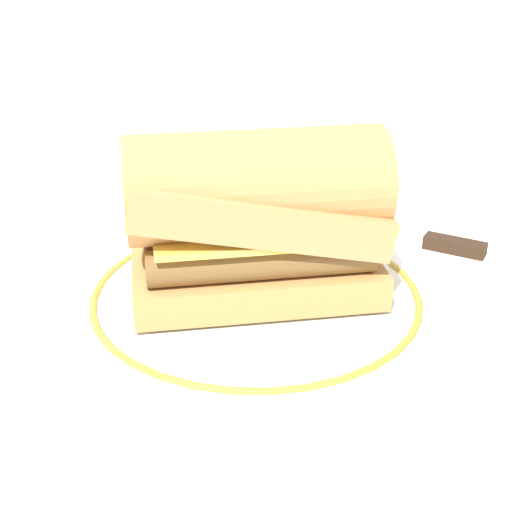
{
  "coord_description": "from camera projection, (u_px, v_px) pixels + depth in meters",
  "views": [
    {
      "loc": [
        -0.25,
        -0.42,
        0.29
      ],
      "look_at": [
        -0.03,
        0.02,
        0.04
      ],
      "focal_mm": 51.06,
      "sensor_mm": 36.0,
      "label": 1
    }
  ],
  "objects": [
    {
      "name": "plate",
      "position": [
        256.0,
        299.0,
        0.56
      ],
      "size": [
        0.28,
        0.28,
        0.01
      ],
      "color": "white",
      "rests_on": "ground_plane"
    },
    {
      "name": "ground_plane",
      "position": [
        299.0,
        309.0,
        0.57
      ],
      "size": [
        1.5,
        1.5,
        0.0
      ],
      "primitive_type": "plane",
      "color": "white"
    },
    {
      "name": "sausage_sandwich",
      "position": [
        256.0,
        215.0,
        0.53
      ],
      "size": [
        0.21,
        0.15,
        0.13
      ],
      "rotation": [
        0.0,
        0.0,
        -0.3
      ],
      "color": "tan",
      "rests_on": "plate"
    },
    {
      "name": "drinking_glass",
      "position": [
        327.0,
        167.0,
        0.74
      ],
      "size": [
        0.07,
        0.07,
        0.1
      ],
      "color": "silver",
      "rests_on": "ground_plane"
    },
    {
      "name": "butter_knife",
      "position": [
        415.0,
        239.0,
        0.67
      ],
      "size": [
        0.11,
        0.14,
        0.01
      ],
      "color": "silver",
      "rests_on": "ground_plane"
    }
  ]
}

